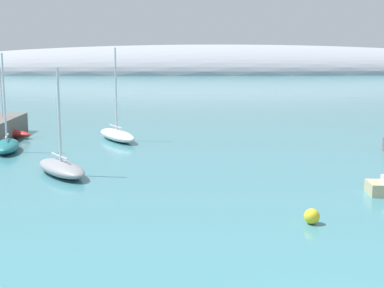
# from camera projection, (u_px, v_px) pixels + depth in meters

# --- Properties ---
(distant_ridge) EXTENTS (346.33, 72.41, 28.80)m
(distant_ridge) POSITION_uv_depth(u_px,v_px,m) (224.00, 73.00, 269.96)
(distant_ridge) COLOR #999EA8
(distant_ridge) RESTS_ON ground
(sailboat_white_near_shore) EXTENTS (5.38, 8.10, 9.46)m
(sailboat_white_near_shore) POSITION_uv_depth(u_px,v_px,m) (117.00, 135.00, 54.83)
(sailboat_white_near_shore) COLOR white
(sailboat_white_near_shore) RESTS_ON water
(sailboat_teal_mid_mooring) EXTENTS (3.21, 6.46, 8.87)m
(sailboat_teal_mid_mooring) POSITION_uv_depth(u_px,v_px,m) (7.00, 145.00, 48.24)
(sailboat_teal_mid_mooring) COLOR #1E6B70
(sailboat_teal_mid_mooring) RESTS_ON water
(sailboat_red_outer_mooring) EXTENTS (7.52, 5.65, 7.48)m
(sailboat_red_outer_mooring) POSITION_uv_depth(u_px,v_px,m) (4.00, 132.00, 57.26)
(sailboat_red_outer_mooring) COLOR red
(sailboat_red_outer_mooring) RESTS_ON water
(sailboat_grey_end_of_line) EXTENTS (5.49, 6.98, 7.78)m
(sailboat_grey_end_of_line) POSITION_uv_depth(u_px,v_px,m) (61.00, 167.00, 38.76)
(sailboat_grey_end_of_line) COLOR gray
(sailboat_grey_end_of_line) RESTS_ON water
(mooring_buoy_yellow) EXTENTS (0.82, 0.82, 0.82)m
(mooring_buoy_yellow) POSITION_uv_depth(u_px,v_px,m) (312.00, 216.00, 27.50)
(mooring_buoy_yellow) COLOR yellow
(mooring_buoy_yellow) RESTS_ON water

